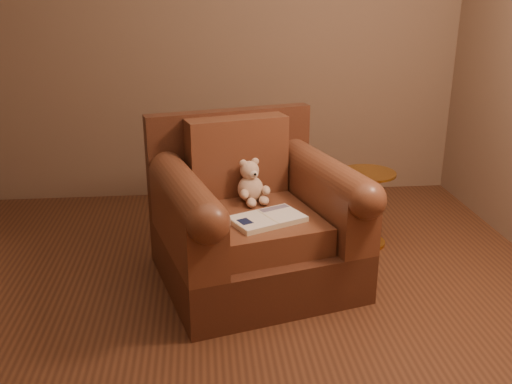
{
  "coord_description": "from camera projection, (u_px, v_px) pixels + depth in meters",
  "views": [
    {
      "loc": [
        -0.12,
        -2.64,
        1.67
      ],
      "look_at": [
        0.18,
        0.37,
        0.58
      ],
      "focal_mm": 40.0,
      "sensor_mm": 36.0,
      "label": 1
    }
  ],
  "objects": [
    {
      "name": "teddy_bear",
      "position": [
        251.0,
        186.0,
        3.4
      ],
      "size": [
        0.19,
        0.22,
        0.27
      ],
      "rotation": [
        0.0,
        0.0,
        0.38
      ],
      "color": "beige",
      "rests_on": "armchair"
    },
    {
      "name": "armchair",
      "position": [
        252.0,
        220.0,
        3.37
      ],
      "size": [
        1.29,
        1.25,
        0.95
      ],
      "rotation": [
        0.0,
        0.0,
        0.26
      ],
      "color": "#4B2719",
      "rests_on": "floor"
    },
    {
      "name": "side_table",
      "position": [
        366.0,
        206.0,
        3.85
      ],
      "size": [
        0.37,
        0.37,
        0.52
      ],
      "color": "gold",
      "rests_on": "floor"
    },
    {
      "name": "floor",
      "position": [
        230.0,
        319.0,
        3.05
      ],
      "size": [
        4.0,
        4.0,
        0.0
      ],
      "primitive_type": "plane",
      "color": "#542F1C",
      "rests_on": "ground"
    },
    {
      "name": "guidebook",
      "position": [
        267.0,
        219.0,
        3.13
      ],
      "size": [
        0.46,
        0.38,
        0.03
      ],
      "rotation": [
        0.0,
        0.0,
        0.44
      ],
      "color": "beige",
      "rests_on": "armchair"
    }
  ]
}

